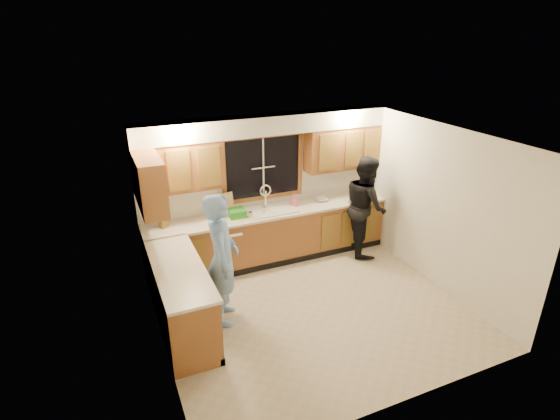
% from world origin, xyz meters
% --- Properties ---
extents(floor, '(4.20, 4.20, 0.00)m').
position_xyz_m(floor, '(0.00, 0.00, 0.00)').
color(floor, beige).
rests_on(floor, ground).
extents(ceiling, '(4.20, 4.20, 0.00)m').
position_xyz_m(ceiling, '(0.00, 0.00, 2.50)').
color(ceiling, white).
extents(wall_back, '(4.20, 0.00, 4.20)m').
position_xyz_m(wall_back, '(0.00, 1.90, 1.25)').
color(wall_back, white).
rests_on(wall_back, ground).
extents(wall_left, '(0.00, 3.80, 3.80)m').
position_xyz_m(wall_left, '(-2.10, 0.00, 1.25)').
color(wall_left, white).
rests_on(wall_left, ground).
extents(wall_right, '(0.00, 3.80, 3.80)m').
position_xyz_m(wall_right, '(2.10, 0.00, 1.25)').
color(wall_right, white).
rests_on(wall_right, ground).
extents(base_cabinets_back, '(4.20, 0.60, 0.88)m').
position_xyz_m(base_cabinets_back, '(0.00, 1.60, 0.44)').
color(base_cabinets_back, '#995A2C').
rests_on(base_cabinets_back, ground).
extents(base_cabinets_left, '(0.60, 1.90, 0.88)m').
position_xyz_m(base_cabinets_left, '(-1.80, 0.35, 0.44)').
color(base_cabinets_left, '#995A2C').
rests_on(base_cabinets_left, ground).
extents(countertop_back, '(4.20, 0.63, 0.04)m').
position_xyz_m(countertop_back, '(0.00, 1.58, 0.90)').
color(countertop_back, beige).
rests_on(countertop_back, base_cabinets_back).
extents(countertop_left, '(0.63, 1.90, 0.04)m').
position_xyz_m(countertop_left, '(-1.79, 0.35, 0.90)').
color(countertop_left, beige).
rests_on(countertop_left, base_cabinets_left).
extents(upper_cabinets_left, '(1.35, 0.33, 0.75)m').
position_xyz_m(upper_cabinets_left, '(-1.43, 1.73, 1.83)').
color(upper_cabinets_left, '#995A2C').
rests_on(upper_cabinets_left, wall_back).
extents(upper_cabinets_right, '(1.35, 0.33, 0.75)m').
position_xyz_m(upper_cabinets_right, '(1.43, 1.73, 1.83)').
color(upper_cabinets_right, '#995A2C').
rests_on(upper_cabinets_right, wall_back).
extents(upper_cabinets_return, '(0.33, 0.90, 0.75)m').
position_xyz_m(upper_cabinets_return, '(-1.94, 1.12, 1.83)').
color(upper_cabinets_return, '#995A2C').
rests_on(upper_cabinets_return, wall_left).
extents(soffit, '(4.20, 0.35, 0.30)m').
position_xyz_m(soffit, '(0.00, 1.72, 2.35)').
color(soffit, silver).
rests_on(soffit, wall_back).
extents(window_frame, '(1.44, 0.03, 1.14)m').
position_xyz_m(window_frame, '(0.00, 1.89, 1.60)').
color(window_frame, black).
rests_on(window_frame, wall_back).
extents(sink, '(0.86, 0.52, 0.57)m').
position_xyz_m(sink, '(0.00, 1.60, 0.86)').
color(sink, white).
rests_on(sink, countertop_back).
extents(dishwasher, '(0.60, 0.56, 0.82)m').
position_xyz_m(dishwasher, '(-0.85, 1.59, 0.41)').
color(dishwasher, white).
rests_on(dishwasher, floor).
extents(stove, '(0.58, 0.75, 0.90)m').
position_xyz_m(stove, '(-1.80, -0.22, 0.45)').
color(stove, white).
rests_on(stove, floor).
extents(man, '(0.62, 0.78, 1.86)m').
position_xyz_m(man, '(-1.21, 0.31, 0.93)').
color(man, '#79A5E5').
rests_on(man, floor).
extents(woman, '(0.88, 1.01, 1.77)m').
position_xyz_m(woman, '(1.65, 1.22, 0.89)').
color(woman, black).
rests_on(woman, floor).
extents(knife_block, '(0.14, 0.13, 0.21)m').
position_xyz_m(knife_block, '(-1.74, 1.65, 1.02)').
color(knife_block, olive).
rests_on(knife_block, countertop_back).
extents(cutting_board, '(0.29, 0.15, 0.36)m').
position_xyz_m(cutting_board, '(-0.71, 1.75, 1.10)').
color(cutting_board, tan).
rests_on(cutting_board, countertop_back).
extents(dish_crate, '(0.27, 0.25, 0.13)m').
position_xyz_m(dish_crate, '(-0.58, 1.59, 0.98)').
color(dish_crate, '#2E8F25').
rests_on(dish_crate, countertop_back).
extents(soap_bottle, '(0.10, 0.10, 0.21)m').
position_xyz_m(soap_bottle, '(0.46, 1.65, 1.03)').
color(soap_bottle, '#E8587A').
rests_on(soap_bottle, countertop_back).
extents(bowl, '(0.26, 0.26, 0.06)m').
position_xyz_m(bowl, '(1.01, 1.66, 0.95)').
color(bowl, silver).
rests_on(bowl, countertop_back).
extents(can_left, '(0.08, 0.08, 0.13)m').
position_xyz_m(can_left, '(-0.41, 1.41, 0.98)').
color(can_left, beige).
rests_on(can_left, countertop_back).
extents(can_right, '(0.08, 0.08, 0.13)m').
position_xyz_m(can_right, '(-0.14, 1.52, 0.98)').
color(can_right, beige).
rests_on(can_right, countertop_back).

